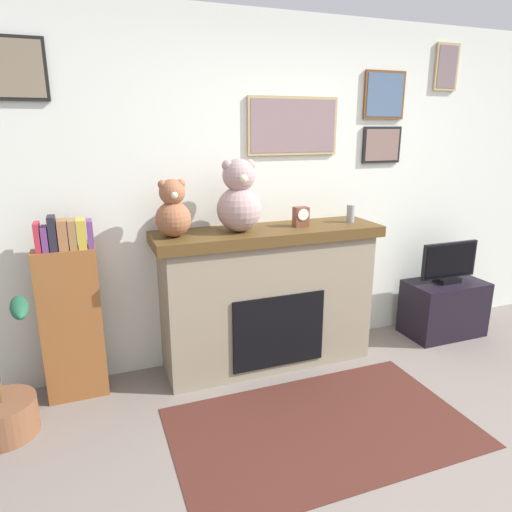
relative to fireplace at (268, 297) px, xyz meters
name	(u,v)px	position (x,y,z in m)	size (l,w,h in m)	color
ground_plane	(469,510)	(0.37, -1.72, -0.55)	(12.00, 12.00, 0.00)	slate
back_wall	(298,191)	(0.37, 0.28, 0.76)	(5.20, 0.15, 2.60)	silver
fireplace	(268,297)	(0.00, 0.00, 0.00)	(1.71, 0.50, 1.08)	gray
bookshelf	(71,316)	(-1.40, 0.02, 0.04)	(0.39, 0.16, 1.27)	brown
potted_plant	(0,398)	(-1.83, -0.27, -0.30)	(0.54, 0.56, 0.84)	brown
tv_stand	(444,308)	(1.67, -0.08, -0.30)	(0.68, 0.40, 0.49)	black
television	(449,263)	(1.67, -0.08, 0.11)	(0.56, 0.14, 0.36)	black
area_rug	(322,427)	(0.00, -0.90, -0.54)	(1.84, 1.09, 0.01)	#452119
candle_jar	(351,214)	(0.68, -0.02, 0.60)	(0.06, 0.06, 0.14)	gray
mantel_clock	(301,217)	(0.25, -0.02, 0.61)	(0.11, 0.08, 0.15)	brown
teddy_bear_brown	(173,211)	(-0.70, -0.02, 0.71)	(0.24, 0.24, 0.39)	#93593B
teddy_bear_cream	(239,199)	(-0.23, -0.02, 0.77)	(0.32, 0.32, 0.51)	#A78884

